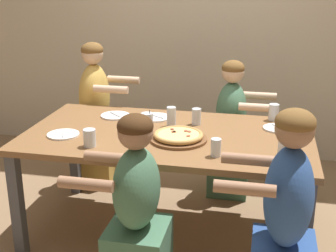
# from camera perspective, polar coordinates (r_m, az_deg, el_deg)

# --- Properties ---
(ground_plane) EXTENTS (18.00, 18.00, 0.00)m
(ground_plane) POSITION_cam_1_polar(r_m,az_deg,el_deg) (3.41, 0.00, -12.76)
(ground_plane) COLOR #896B4C
(ground_plane) RESTS_ON ground
(dining_table) EXTENTS (1.88, 1.03, 0.75)m
(dining_table) POSITION_cam_1_polar(r_m,az_deg,el_deg) (3.11, 0.00, -2.20)
(dining_table) COLOR brown
(dining_table) RESTS_ON ground
(pizza_board_main) EXTENTS (0.36, 0.36, 0.05)m
(pizza_board_main) POSITION_cam_1_polar(r_m,az_deg,el_deg) (2.95, 1.29, -1.29)
(pizza_board_main) COLOR brown
(pizza_board_main) RESTS_ON dining_table
(empty_plate_a) EXTENTS (0.21, 0.21, 0.02)m
(empty_plate_a) POSITION_cam_1_polar(r_m,az_deg,el_deg) (3.12, -12.66, -1.01)
(empty_plate_a) COLOR white
(empty_plate_a) RESTS_ON dining_table
(empty_plate_b) EXTENTS (0.21, 0.21, 0.02)m
(empty_plate_b) POSITION_cam_1_polar(r_m,az_deg,el_deg) (3.39, -1.43, 1.06)
(empty_plate_b) COLOR white
(empty_plate_b) RESTS_ON dining_table
(empty_plate_c) EXTENTS (0.19, 0.19, 0.02)m
(empty_plate_c) POSITION_cam_1_polar(r_m,az_deg,el_deg) (3.25, 13.20, -0.27)
(empty_plate_c) COLOR white
(empty_plate_c) RESTS_ON dining_table
(empty_plate_d) EXTENTS (0.21, 0.21, 0.02)m
(empty_plate_d) POSITION_cam_1_polar(r_m,az_deg,el_deg) (3.45, -6.44, 1.27)
(empty_plate_d) COLOR white
(empty_plate_d) RESTS_ON dining_table
(cocktail_glass_blue) EXTENTS (0.08, 0.08, 0.11)m
(cocktail_glass_blue) POSITION_cam_1_polar(r_m,az_deg,el_deg) (3.22, -2.56, 0.73)
(cocktail_glass_blue) COLOR silver
(cocktail_glass_blue) RESTS_ON dining_table
(drinking_glass_a) EXTENTS (0.06, 0.06, 0.14)m
(drinking_glass_a) POSITION_cam_1_polar(r_m,az_deg,el_deg) (3.20, 0.41, 0.99)
(drinking_glass_a) COLOR silver
(drinking_glass_a) RESTS_ON dining_table
(drinking_glass_b) EXTENTS (0.06, 0.06, 0.11)m
(drinking_glass_b) POSITION_cam_1_polar(r_m,az_deg,el_deg) (2.72, 5.86, -2.76)
(drinking_glass_b) COLOR silver
(drinking_glass_b) RESTS_ON dining_table
(drinking_glass_c) EXTENTS (0.06, 0.06, 0.12)m
(drinking_glass_c) POSITION_cam_1_polar(r_m,az_deg,el_deg) (3.12, 16.28, -0.25)
(drinking_glass_c) COLOR silver
(drinking_glass_c) RESTS_ON dining_table
(drinking_glass_d) EXTENTS (0.08, 0.08, 0.15)m
(drinking_glass_d) POSITION_cam_1_polar(r_m,az_deg,el_deg) (2.95, -3.88, -0.57)
(drinking_glass_d) COLOR silver
(drinking_glass_d) RESTS_ON dining_table
(drinking_glass_e) EXTENTS (0.07, 0.07, 0.14)m
(drinking_glass_e) POSITION_cam_1_polar(r_m,az_deg,el_deg) (2.74, 13.94, -2.67)
(drinking_glass_e) COLOR silver
(drinking_glass_e) RESTS_ON dining_table
(drinking_glass_f) EXTENTS (0.06, 0.06, 0.11)m
(drinking_glass_f) POSITION_cam_1_polar(r_m,az_deg,el_deg) (3.25, 3.48, 1.02)
(drinking_glass_f) COLOR silver
(drinking_glass_f) RESTS_ON dining_table
(drinking_glass_g) EXTENTS (0.08, 0.08, 0.11)m
(drinking_glass_g) POSITION_cam_1_polar(r_m,az_deg,el_deg) (2.89, -9.53, -1.57)
(drinking_glass_g) COLOR silver
(drinking_glass_g) RESTS_ON dining_table
(drinking_glass_h) EXTENTS (0.07, 0.07, 0.12)m
(drinking_glass_h) POSITION_cam_1_polar(r_m,az_deg,el_deg) (3.42, 12.75, 1.57)
(drinking_glass_h) COLOR silver
(drinking_glass_h) RESTS_ON dining_table
(diner_near_right) EXTENTS (0.51, 0.40, 1.18)m
(diner_near_right) POSITION_cam_1_polar(r_m,az_deg,el_deg) (2.45, 14.01, -12.47)
(diner_near_right) COLOR #2D5193
(diner_near_right) RESTS_ON ground
(diner_near_center) EXTENTS (0.51, 0.40, 1.10)m
(diner_near_center) POSITION_cam_1_polar(r_m,az_deg,el_deg) (2.54, -3.83, -11.63)
(diner_near_center) COLOR #477556
(diner_near_center) RESTS_ON ground
(diner_far_left) EXTENTS (0.51, 0.40, 1.21)m
(diner_far_left) POSITION_cam_1_polar(r_m,az_deg,el_deg) (4.03, -8.75, 0.75)
(diner_far_left) COLOR gold
(diner_far_left) RESTS_ON ground
(diner_far_midright) EXTENTS (0.51, 0.40, 1.11)m
(diner_far_midright) POSITION_cam_1_polar(r_m,az_deg,el_deg) (3.81, 7.65, -1.09)
(diner_far_midright) COLOR #477556
(diner_far_midright) RESTS_ON ground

